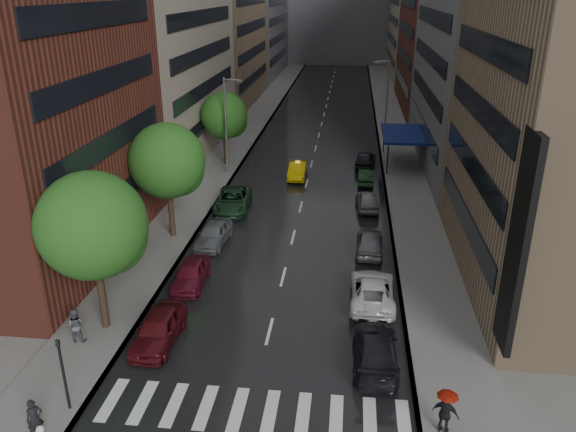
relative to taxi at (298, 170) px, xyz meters
name	(u,v)px	position (x,y,z in m)	size (l,w,h in m)	color
ground	(257,380)	(0.99, -29.55, -0.74)	(220.00, 220.00, 0.00)	gray
road	(321,128)	(0.99, 20.45, -0.74)	(14.00, 140.00, 0.01)	black
sidewalk_left	(251,125)	(-8.01, 20.45, -0.67)	(4.00, 140.00, 0.15)	gray
sidewalk_right	(392,129)	(9.99, 20.45, -0.67)	(4.00, 140.00, 0.15)	gray
crosswalk	(254,411)	(1.19, -31.55, -0.73)	(13.15, 2.80, 0.01)	silver
buildings_right	(445,1)	(15.99, 27.15, 14.29)	(8.05, 109.10, 36.00)	#937A5B
tree_near	(92,226)	(-7.61, -26.25, 5.17)	(5.42, 5.42, 8.64)	#382619
tree_mid	(167,161)	(-7.61, -14.50, 4.96)	(5.23, 5.23, 8.33)	#382619
tree_far	(224,116)	(-7.61, 3.30, 4.27)	(4.60, 4.60, 7.33)	#382619
taxi	(298,170)	(0.00, 0.00, 0.00)	(1.57, 4.49, 1.48)	yellow
parked_cars_left	(209,241)	(-4.41, -16.56, 0.04)	(2.99, 23.77, 1.61)	#4F0F15
parked_cars_right	(369,233)	(6.39, -13.85, 0.00)	(2.51, 36.90, 1.56)	black
ped_bag_walker	(35,420)	(-7.08, -34.09, 0.25)	(0.75, 0.74, 1.74)	black
ped_black_umbrella	(75,320)	(-8.49, -27.69, 0.64)	(0.96, 0.98, 2.09)	#525257
ped_red_umbrella	(446,408)	(9.00, -32.03, 0.59)	(1.16, 0.85, 2.01)	black
traffic_light	(62,368)	(-6.61, -32.41, 1.49)	(0.18, 0.15, 3.45)	black
street_lamp_left	(227,124)	(-6.73, 0.45, 4.15)	(1.74, 0.22, 9.00)	gray
street_lamp_right	(386,98)	(8.72, 15.45, 4.15)	(1.74, 0.22, 9.00)	gray
awning	(403,134)	(9.98, 5.45, 2.39)	(4.00, 8.00, 3.12)	navy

